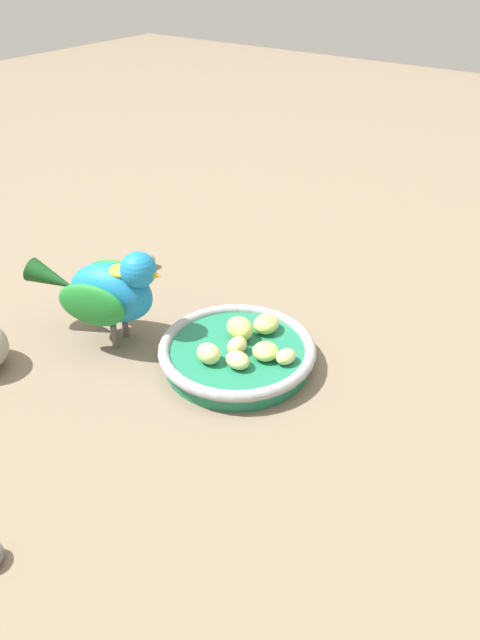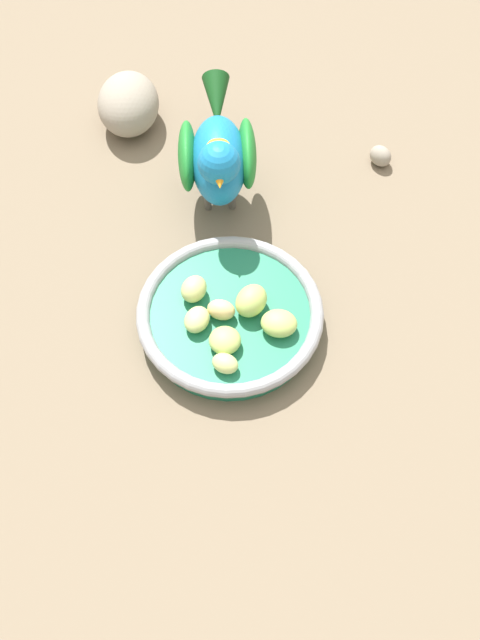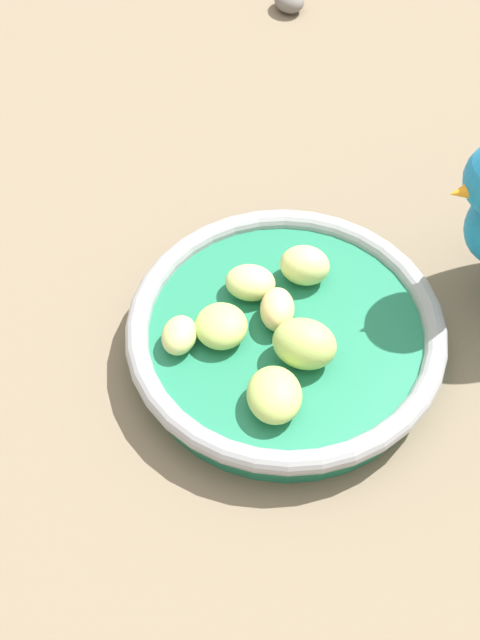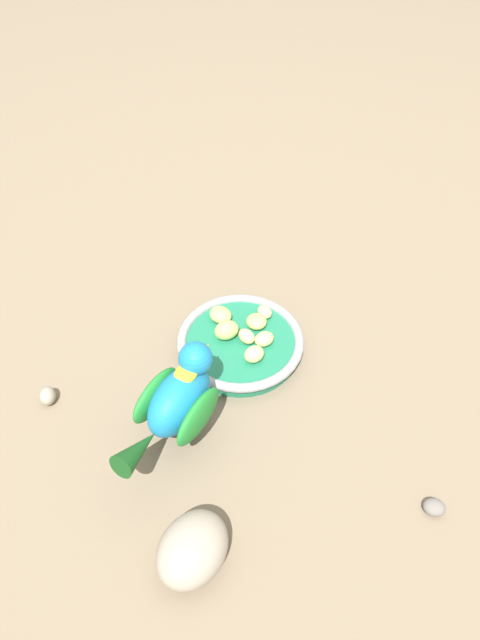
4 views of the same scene
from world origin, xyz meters
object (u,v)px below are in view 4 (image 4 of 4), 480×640
Objects in this scene: feeding_bowl at (240,343)px; apple_piece_5 at (265,338)px; rock_large at (193,549)px; pebble_1 at (48,396)px; apple_piece_2 at (227,330)px; apple_piece_0 at (256,322)px; apple_piece_1 at (221,315)px; apple_piece_3 at (265,312)px; pebble_0 at (434,507)px; apple_piece_6 at (254,354)px; parrot at (178,400)px; apple_piece_4 at (247,336)px.

feeding_bowl is 0.04m from apple_piece_5.
pebble_1 is at bearing 1.06° from rock_large.
rock_large reaches higher than feeding_bowl.
apple_piece_2 reaches higher than pebble_1.
apple_piece_1 is (0.05, 0.03, 0.00)m from apple_piece_0.
apple_piece_3 is (0.01, -0.03, -0.00)m from apple_piece_0.
pebble_0 is (-0.16, -0.26, -0.02)m from rock_large.
apple_piece_6 is (-0.04, 0.01, 0.02)m from feeding_bowl.
apple_piece_0 is 1.15× the size of pebble_1.
apple_piece_6 reaches higher than pebble_0.
apple_piece_2 is at bearing 82.88° from apple_piece_3.
apple_piece_1 reaches higher than feeding_bowl.
feeding_bowl is at bearing -1.18° from pebble_0.
apple_piece_1 is at bearing -28.06° from apple_piece_2.
feeding_bowl is 1.01× the size of parrot.
apple_piece_0 is 0.07m from apple_piece_6.
apple_piece_4 is at bearing -27.17° from apple_piece_6.
apple_piece_2 is 0.40× the size of rock_large.
rock_large is at bearing 121.46° from apple_piece_6.
apple_piece_5 reaches higher than apple_piece_3.
parrot reaches higher than apple_piece_4.
apple_piece_1 reaches higher than apple_piece_3.
feeding_bowl is 0.06m from apple_piece_1.
apple_piece_3 is 0.14× the size of parrot.
apple_piece_6 reaches higher than apple_piece_4.
parrot is (-0.06, 0.23, 0.05)m from apple_piece_3.
apple_piece_5 is at bearing -145.57° from apple_piece_2.
apple_piece_0 is 1.19× the size of pebble_0.
apple_piece_5 is (-0.04, 0.04, 0.00)m from apple_piece_3.
parrot is at bearing -34.93° from rock_large.
parrot is at bearing 27.11° from pebble_0.
apple_piece_1 and apple_piece_4 have the same top height.
parrot is at bearing 121.91° from apple_piece_1.
apple_piece_3 is at bearing -72.17° from apple_piece_4.
pebble_1 is at bearing 68.35° from apple_piece_2.
apple_piece_6 is 1.10× the size of pebble_1.
apple_piece_0 is 0.37m from rock_large.
apple_piece_3 is at bearing -44.90° from apple_piece_5.
apple_piece_0 is 0.04m from apple_piece_4.
apple_piece_3 is at bearing -75.47° from apple_piece_0.
apple_piece_2 is 0.06m from apple_piece_5.
rock_large is (-0.22, 0.26, -0.01)m from apple_piece_2.
apple_piece_4 is at bearing -2.13° from pebble_0.
apple_piece_5 is 0.34m from pebble_0.
parrot is at bearing 107.88° from feeding_bowl.
apple_piece_3 is 0.24m from parrot.
pebble_1 is (0.18, 0.11, -0.07)m from parrot.
apple_piece_3 is 0.86× the size of apple_piece_5.
rock_large is (-0.16, 0.26, -0.00)m from apple_piece_6.
parrot reaches higher than pebble_1.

